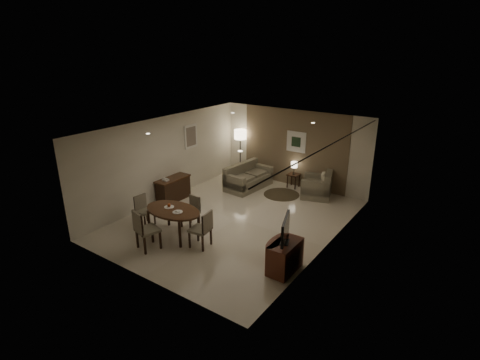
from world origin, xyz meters
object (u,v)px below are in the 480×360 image
Objects in this scene: chair_left at (145,211)px; chair_right at (200,229)px; sofa at (249,176)px; floor_lamp at (240,153)px; console_desk at (173,189)px; tv_cabinet at (285,257)px; dining_table at (174,223)px; armchair at (317,184)px; chair_near at (148,229)px; side_table at (293,181)px; chair_far at (190,212)px.

chair_left is 2.03m from chair_right.
sofa is 1.43m from floor_lamp.
console_desk is 1.42× the size of chair_left.
tv_cabinet is 0.56× the size of dining_table.
console_desk is 2.44m from dining_table.
chair_right reaches higher than dining_table.
armchair is at bearing 159.70° from chair_right.
chair_near reaches higher than sofa.
console_desk is at bearing -41.87° from chair_near.
chair_left is 5.38m from side_table.
armchair reaches higher than chair_left.
sofa is (0.76, 4.04, -0.01)m from chair_left.
chair_near reaches higher than chair_far.
side_table is at bearing -18.89° from chair_left.
tv_cabinet is at bearing -64.86° from side_table.
chair_near is 5.91m from side_table.
chair_left is at bearing -50.74° from armchair.
chair_left reaches higher than console_desk.
chair_right reaches higher than chair_far.
console_desk is 1.84m from chair_left.
chair_right reaches higher than chair_left.
tv_cabinet is at bearing -46.41° from floor_lamp.
armchair is 3.33m from floor_lamp.
armchair is at bearing -17.77° from side_table.
floor_lamp is (-4.50, 4.72, 0.54)m from tv_cabinet.
chair_far is 4.55m from floor_lamp.
chair_far is 1.76× the size of side_table.
dining_table is 1.66× the size of armchair.
dining_table is 0.90× the size of floor_lamp.
chair_far is 0.90× the size of chair_right.
chair_left is 1.73× the size of side_table.
chair_right is 0.54× the size of floor_lamp.
floor_lamp is (-3.29, 0.30, 0.46)m from armchair.
chair_near is at bearing -161.73° from tv_cabinet.
console_desk is 2.04m from chair_far.
chair_far is at bearing -32.61° from console_desk.
tv_cabinet is 0.50× the size of floor_lamp.
chair_left is 4.98m from floor_lamp.
dining_table is at bearing -40.28° from armchair.
tv_cabinet is at bearing 88.77° from chair_right.
tv_cabinet is 6.54m from floor_lamp.
sofa is (-0.34, 4.05, 0.04)m from dining_table.
dining_table is at bearing -78.47° from chair_near.
chair_left is at bearing -145.83° from chair_far.
chair_near is at bearing -99.72° from side_table.
chair_near is at bearing -125.40° from chair_left.
chair_far is (-3.17, 0.40, 0.08)m from tv_cabinet.
sofa is at bearing 132.62° from tv_cabinet.
chair_right is at bearing -125.59° from chair_near.
floor_lamp is at bearing 51.87° from sofa.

